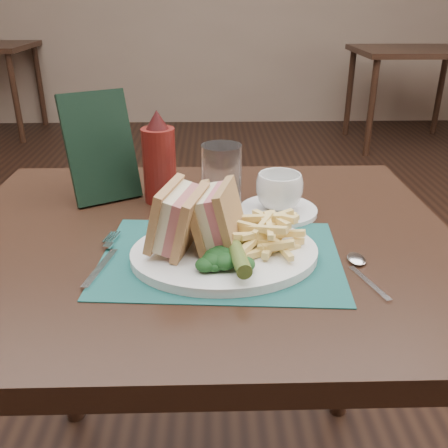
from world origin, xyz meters
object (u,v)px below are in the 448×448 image
at_px(plate, 225,253).
at_px(drinking_glass, 222,178).
at_px(sandwich_half_a, 164,216).
at_px(saucer, 278,211).
at_px(table_bg_right, 408,98).
at_px(sandwich_half_b, 204,215).
at_px(check_presenter, 100,147).
at_px(table_main, 205,395).
at_px(ketchup_bottle, 159,157).
at_px(coffee_cup, 279,191).
at_px(placemat, 221,257).

distance_m(plate, drinking_glass, 0.21).
relative_size(sandwich_half_a, saucer, 0.72).
distance_m(table_bg_right, sandwich_half_a, 3.69).
xyz_separation_m(plate, sandwich_half_a, (-0.09, 0.01, 0.06)).
height_order(table_bg_right, plate, plate).
distance_m(sandwich_half_b, check_presenter, 0.33).
bearing_deg(sandwich_half_a, table_bg_right, 78.47).
distance_m(table_main, ketchup_bottle, 0.50).
xyz_separation_m(saucer, check_presenter, (-0.35, 0.09, 0.10)).
distance_m(plate, sandwich_half_b, 0.07).
relative_size(plate, ketchup_bottle, 1.61).
distance_m(ketchup_bottle, check_presenter, 0.12).
xyz_separation_m(sandwich_half_a, sandwich_half_b, (0.06, 0.01, -0.00)).
distance_m(sandwich_half_a, check_presenter, 0.30).
relative_size(table_main, sandwich_half_a, 8.29).
bearing_deg(ketchup_bottle, coffee_cup, -17.11).
bearing_deg(placemat, sandwich_half_b, 148.10).
bearing_deg(table_main, ketchup_bottle, 117.79).
distance_m(placemat, check_presenter, 0.37).
xyz_separation_m(plate, coffee_cup, (0.11, 0.18, 0.04)).
bearing_deg(drinking_glass, table_main, -109.19).
xyz_separation_m(table_main, check_presenter, (-0.20, 0.18, 0.48)).
bearing_deg(coffee_cup, ketchup_bottle, 162.89).
distance_m(table_main, placemat, 0.39).
relative_size(plate, drinking_glass, 2.31).
bearing_deg(sandwich_half_b, plate, -14.83).
distance_m(table_bg_right, saucer, 3.45).
distance_m(sandwich_half_b, coffee_cup, 0.22).
bearing_deg(saucer, drinking_glass, 168.50).
height_order(saucer, coffee_cup, coffee_cup).
height_order(table_main, sandwich_half_b, sandwich_half_b).
xyz_separation_m(plate, drinking_glass, (-0.00, 0.20, 0.06)).
relative_size(sandwich_half_a, drinking_glass, 0.83).
height_order(table_main, placemat, placemat).
relative_size(sandwich_half_a, coffee_cup, 1.22).
xyz_separation_m(placemat, sandwich_half_a, (-0.09, 0.01, 0.07)).
height_order(sandwich_half_a, drinking_glass, drinking_glass).
height_order(placemat, sandwich_half_b, sandwich_half_b).
bearing_deg(placemat, sandwich_half_a, 175.59).
bearing_deg(saucer, table_main, -149.05).
bearing_deg(coffee_cup, drinking_glass, 168.50).
bearing_deg(ketchup_bottle, table_main, -62.21).
bearing_deg(check_presenter, plate, -77.49).
xyz_separation_m(drinking_glass, ketchup_bottle, (-0.12, 0.05, 0.03)).
height_order(table_main, plate, plate).
distance_m(coffee_cup, drinking_glass, 0.11).
height_order(plate, sandwich_half_b, sandwich_half_b).
relative_size(table_bg_right, saucer, 6.00).
distance_m(table_bg_right, plate, 3.65).
height_order(table_bg_right, coffee_cup, coffee_cup).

